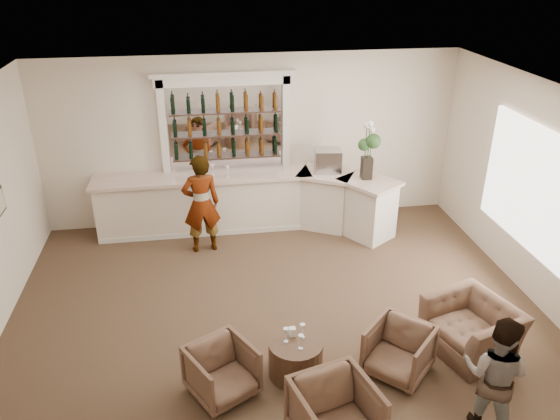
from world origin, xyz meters
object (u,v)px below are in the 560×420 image
object	(u,v)px
cocktail_table	(295,358)
sommelier	(201,204)
armchair_right	(399,351)
flower_vase	(368,147)
bar_counter	(248,202)
guest	(495,375)
armchair_center	(335,416)
espresso_machine	(328,160)
armchair_far	(472,328)
armchair_left	(222,371)

from	to	relation	value
cocktail_table	sommelier	distance (m)	3.68
armchair_right	flower_vase	world-z (taller)	flower_vase
flower_vase	bar_counter	bearing A→B (deg)	167.10
sommelier	armchair_right	world-z (taller)	sommelier
guest	armchair_center	bearing A→B (deg)	42.82
armchair_right	flower_vase	bearing A→B (deg)	125.01
cocktail_table	flower_vase	distance (m)	4.41
cocktail_table	espresso_machine	bearing A→B (deg)	71.81
sommelier	espresso_machine	distance (m)	2.56
cocktail_table	armchair_right	size ratio (longest dim) A/B	0.92
armchair_right	espresso_machine	xyz separation A→B (m)	(0.04, 4.29, 1.01)
armchair_far	cocktail_table	bearing A→B (deg)	-105.86
armchair_left	espresso_machine	xyz separation A→B (m)	(2.30, 4.32, 1.02)
sommelier	armchair_left	xyz separation A→B (m)	(0.13, -3.66, -0.57)
bar_counter	espresso_machine	distance (m)	1.74
cocktail_table	armchair_right	world-z (taller)	armchair_right
guest	armchair_far	xyz separation A→B (m)	(0.42, 1.28, -0.39)
bar_counter	flower_vase	world-z (taller)	flower_vase
cocktail_table	armchair_center	size ratio (longest dim) A/B	0.81
cocktail_table	guest	size ratio (longest dim) A/B	0.47
armchair_center	armchair_left	bearing A→B (deg)	126.15
armchair_center	espresso_machine	size ratio (longest dim) A/B	1.76
armchair_center	espresso_machine	world-z (taller)	espresso_machine
cocktail_table	armchair_left	xyz separation A→B (m)	(-0.95, -0.21, 0.09)
bar_counter	armchair_left	world-z (taller)	bar_counter
espresso_machine	cocktail_table	bearing A→B (deg)	-100.63
guest	espresso_machine	size ratio (longest dim) A/B	3.03
sommelier	armchair_far	distance (m)	4.90
armchair_left	flower_vase	size ratio (longest dim) A/B	0.68
bar_counter	sommelier	bearing A→B (deg)	-142.15
armchair_left	armchair_far	world-z (taller)	armchair_far
armchair_right	armchair_left	bearing A→B (deg)	-134.39
cocktail_table	armchair_center	xyz separation A→B (m)	(0.23, -1.15, 0.15)
armchair_left	flower_vase	world-z (taller)	flower_vase
cocktail_table	guest	distance (m)	2.39
bar_counter	sommelier	size ratio (longest dim) A/B	3.13
armchair_left	flower_vase	xyz separation A→B (m)	(2.92, 3.85, 1.42)
guest	armchair_center	xyz separation A→B (m)	(-1.79, 0.03, -0.35)
sommelier	armchair_left	bearing A→B (deg)	84.35
armchair_right	armchair_center	bearing A→B (deg)	-93.00
armchair_far	armchair_center	bearing A→B (deg)	-78.66
sommelier	flower_vase	distance (m)	3.18
armchair_right	sommelier	bearing A→B (deg)	168.21
guest	flower_vase	bearing A→B (deg)	-45.77
bar_counter	guest	distance (m)	5.77
sommelier	flower_vase	bearing A→B (deg)	175.84
cocktail_table	armchair_center	world-z (taller)	armchair_center
armchair_left	flower_vase	bearing A→B (deg)	23.66
bar_counter	espresso_machine	xyz separation A→B (m)	(1.55, -0.03, 0.78)
guest	cocktail_table	bearing A→B (deg)	13.43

